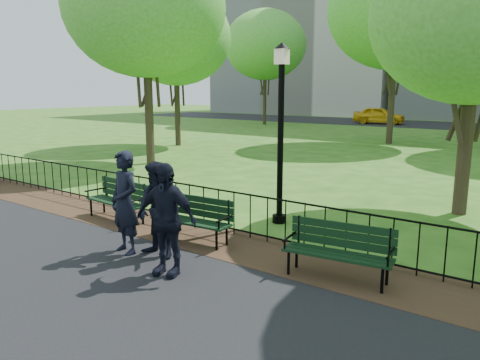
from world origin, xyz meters
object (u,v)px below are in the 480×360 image
Objects in this scene: tree_far_c at (397,10)px; taxi at (379,115)px; tree_far_w at (265,45)px; tree_near_w at (145,8)px; tree_near_e at (477,14)px; person_left at (125,202)px; person_mid at (158,210)px; park_bench_left_a at (119,196)px; lamppost at (281,128)px; park_bench_right_a at (339,245)px; tree_mid_w at (176,38)px; person_right at (166,219)px; park_bench_main at (180,211)px.

tree_far_c is 15.88m from taxi.
tree_near_w is at bearing -68.41° from tree_far_w.
tree_near_w is 11.63m from tree_near_e.
person_mid is (0.65, 0.18, -0.08)m from person_left.
park_bench_left_a is 0.45× the size of lamppost.
taxi is (-11.27, 32.03, 0.18)m from park_bench_right_a.
person_mid reaches higher than park_bench_right_a.
lamppost is at bearing 78.23° from person_left.
person_mid is (11.34, -12.18, -4.56)m from tree_mid_w.
tree_far_c is (5.21, 12.33, 0.97)m from tree_near_w.
tree_far_w is 32.53m from person_right.
taxi is (-5.60, 13.54, -6.11)m from tree_far_c.
tree_mid_w is 0.85× the size of tree_far_w.
tree_mid_w is 17.26m from person_mid.
park_bench_main is 33.08m from taxi.
tree_near_w is (-5.50, 6.01, 5.31)m from park_bench_left_a.
park_bench_right_a is 6.60m from tree_near_e.
park_bench_right_a is at bearing -29.49° from tree_near_w.
lamppost is at bearing 62.06° from park_bench_main.
tree_mid_w reaches higher than park_bench_main.
park_bench_left_a is at bearing -47.51° from tree_near_w.
tree_far_c reaches higher than tree_near_w.
tree_near_e reaches higher than person_left.
tree_near_e is at bearing 48.71° from park_bench_main.
park_bench_main is at bearing 173.45° from park_bench_right_a.
tree_near_w reaches higher than park_bench_right_a.
tree_far_c reaches higher than tree_near_e.
tree_far_w is 2.20× the size of taxi.
tree_near_e reaches higher than lamppost.
person_left is (-0.24, -1.13, 0.35)m from park_bench_main.
tree_far_c reaches higher than park_bench_right_a.
tree_near_w is 4.73× the size of person_right.
tree_near_e reaches higher than person_right.
person_mid is at bearing -71.55° from park_bench_main.
taxi reaches higher than park_bench_left_a.
tree_far_w reaches higher than tree_near_w.
person_right is (1.06, -1.40, 0.33)m from park_bench_main.
person_left is at bearing -49.16° from tree_mid_w.
tree_far_c is (-5.67, 18.49, 6.29)m from park_bench_right_a.
tree_far_w reaches higher than taxi.
lamppost reaches higher than taxi.
person_mid is at bearing -41.92° from tree_near_w.
person_right reaches higher than person_mid.
park_bench_main is 1.21m from person_left.
tree_far_w is (-13.08, 7.54, -0.47)m from tree_far_c.
person_mid is at bearing -173.95° from taxi.
taxi is (-8.37, 33.05, -0.13)m from person_mid.
taxi is (-7.72, 33.23, -0.21)m from person_left.
person_mid is (2.77, -19.50, -5.98)m from tree_far_c.
tree_near_w is at bearing 175.51° from tree_near_e.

